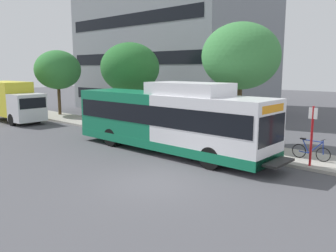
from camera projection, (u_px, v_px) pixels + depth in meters
The scene contains 10 objects.
ground_plane at pixel (48, 150), 18.43m from camera, with size 120.00×120.00×0.00m, color #4C4C51.
sidewalk_curb at pixel (164, 135), 22.22m from camera, with size 3.00×56.00×0.14m, color #A8A399.
transit_bus at pixel (168, 120), 17.77m from camera, with size 2.58×12.25×3.65m.
bus_stop_sign_pole at pixel (312, 132), 14.71m from camera, with size 0.10×0.36×2.60m.
bicycle_parked at pixel (311, 151), 15.86m from camera, with size 0.52×1.76×1.02m.
street_tree_near_stop at pixel (241, 56), 18.74m from camera, with size 4.27×4.27×6.66m.
street_tree_mid_block at pixel (130, 68), 24.76m from camera, with size 4.23×4.23×6.03m.
street_tree_far_block at pixel (58, 70), 31.11m from camera, with size 4.11×4.11×5.82m.
box_truck_background at pixel (12, 100), 28.22m from camera, with size 2.32×7.01×3.25m.
lattice_comm_tower at pixel (103, 20), 47.95m from camera, with size 1.10×1.10×32.89m.
Camera 1 is at (-9.01, -8.83, 4.30)m, focal length 36.78 mm.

